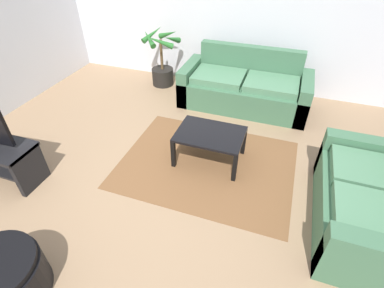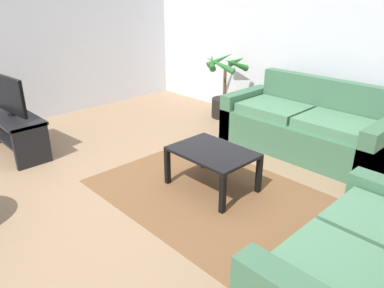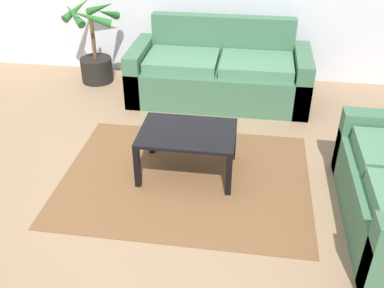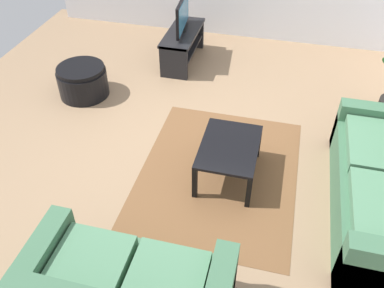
{
  "view_description": "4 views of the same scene",
  "coord_description": "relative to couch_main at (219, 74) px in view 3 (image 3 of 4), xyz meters",
  "views": [
    {
      "loc": [
        1.23,
        -2.14,
        2.53
      ],
      "look_at": [
        0.33,
        0.44,
        0.4
      ],
      "focal_mm": 27.13,
      "sensor_mm": 36.0,
      "label": 1
    },
    {
      "loc": [
        2.78,
        -1.79,
        1.93
      ],
      "look_at": [
        0.17,
        0.7,
        0.4
      ],
      "focal_mm": 34.09,
      "sensor_mm": 36.0,
      "label": 2
    },
    {
      "loc": [
        1.01,
        -2.58,
        2.38
      ],
      "look_at": [
        0.58,
        0.3,
        0.55
      ],
      "focal_mm": 41.47,
      "sensor_mm": 36.0,
      "label": 3
    },
    {
      "loc": [
        3.67,
        1.1,
        3.17
      ],
      "look_at": [
        0.6,
        0.33,
        0.47
      ],
      "focal_mm": 38.03,
      "sensor_mm": 36.0,
      "label": 4
    }
  ],
  "objects": [
    {
      "name": "area_rug",
      "position": [
        -0.13,
        -1.68,
        -0.3
      ],
      "size": [
        2.2,
        1.7,
        0.01
      ],
      "primitive_type": "cube",
      "color": "brown",
      "rests_on": "ground"
    },
    {
      "name": "couch_main",
      "position": [
        0.0,
        0.0,
        0.0
      ],
      "size": [
        2.07,
        0.9,
        0.9
      ],
      "color": "#3F6B4C",
      "rests_on": "ground"
    },
    {
      "name": "ground_plane",
      "position": [
        -0.61,
        -2.28,
        -0.3
      ],
      "size": [
        6.6,
        6.6,
        0.0
      ],
      "primitive_type": "plane",
      "color": "#937556"
    },
    {
      "name": "potted_palm",
      "position": [
        -1.61,
        0.26,
        0.09
      ],
      "size": [
        0.68,
        0.69,
        1.03
      ],
      "color": "black",
      "rests_on": "ground"
    },
    {
      "name": "coffee_table",
      "position": [
        -0.13,
        -1.58,
        0.07
      ],
      "size": [
        0.84,
        0.6,
        0.43
      ],
      "color": "black",
      "rests_on": "ground"
    }
  ]
}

